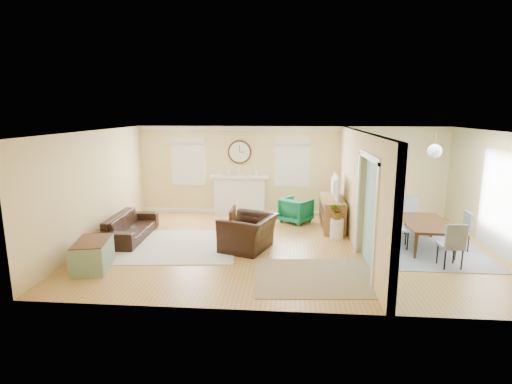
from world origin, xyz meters
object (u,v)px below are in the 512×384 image
Objects in this scene: sofa at (130,226)px; eames_chair at (248,233)px; dining_table at (426,235)px; credenza at (332,213)px; green_chair at (296,210)px.

sofa is 2.97m from eames_chair.
sofa is at bearing 91.34° from dining_table.
credenza reaches higher than dining_table.
green_chair reaches higher than sofa.
eames_chair reaches higher than green_chair.
eames_chair is 2.77m from credenza.
eames_chair is at bearing 98.41° from dining_table.
dining_table is (6.90, -0.10, 0.00)m from sofa.
eames_chair reaches higher than dining_table.
credenza reaches higher than eames_chair.
sofa is 5.13m from credenza.
dining_table is (1.95, -1.45, -0.10)m from credenza.
green_chair is at bearing 156.10° from credenza.
green_chair reaches higher than dining_table.
sofa is 1.25× the size of credenza.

